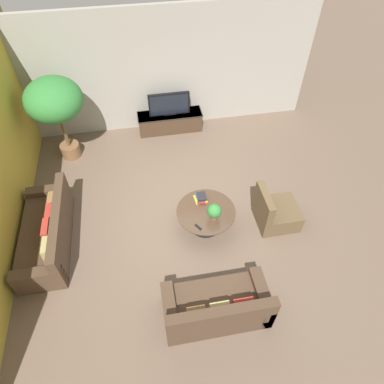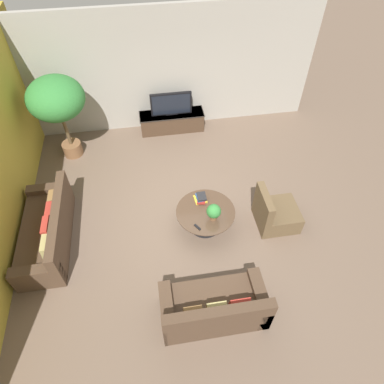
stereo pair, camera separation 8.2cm
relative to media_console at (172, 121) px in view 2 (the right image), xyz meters
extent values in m
plane|color=brown|center=(-0.12, -2.94, -0.26)|extent=(24.00, 24.00, 0.00)
cube|color=#A39E93|center=(-0.12, 0.32, 1.24)|extent=(7.40, 0.12, 3.00)
cube|color=#473323|center=(0.00, 0.00, -0.01)|extent=(1.61, 0.48, 0.49)
cube|color=#2D2823|center=(0.00, 0.00, 0.23)|extent=(1.65, 0.50, 0.02)
cube|color=black|center=(0.00, 0.00, 0.53)|extent=(1.03, 0.08, 0.59)
cube|color=black|center=(0.00, -0.04, 0.53)|extent=(0.94, 0.00, 0.53)
cube|color=black|center=(0.00, 0.00, 0.25)|extent=(0.31, 0.13, 0.02)
cylinder|color=black|center=(0.27, -3.25, -0.25)|extent=(0.63, 0.63, 0.02)
cylinder|color=black|center=(0.27, -3.25, -0.04)|extent=(0.10, 0.10, 0.44)
cylinder|color=#4C3828|center=(0.27, -3.25, 0.19)|extent=(1.15, 1.15, 0.02)
cube|color=#4C3828|center=(-2.81, -3.13, -0.05)|extent=(0.84, 2.11, 0.42)
cube|color=#4C3828|center=(-2.47, -3.13, 0.37)|extent=(0.16, 2.11, 0.42)
cube|color=#4C3828|center=(-2.81, -2.17, 0.01)|extent=(0.84, 0.20, 0.54)
cube|color=#4C3828|center=(-2.81, -4.08, 0.01)|extent=(0.84, 0.20, 0.54)
cube|color=olive|center=(-2.63, -2.56, 0.30)|extent=(0.16, 0.30, 0.28)
cube|color=#B23328|center=(-2.63, -2.94, 0.32)|extent=(0.13, 0.35, 0.32)
cube|color=#B23328|center=(-2.63, -3.31, 0.34)|extent=(0.17, 0.38, 0.36)
cube|color=tan|center=(-2.63, -3.69, 0.32)|extent=(0.14, 0.35, 0.32)
cube|color=#4C3828|center=(0.07, -5.05, -0.05)|extent=(1.70, 0.84, 0.42)
cube|color=#4C3828|center=(0.07, -5.39, 0.37)|extent=(1.70, 0.16, 0.42)
cube|color=#4C3828|center=(0.82, -5.05, 0.01)|extent=(0.20, 0.84, 0.54)
cube|color=#4C3828|center=(-0.68, -5.05, 0.01)|extent=(0.20, 0.84, 0.54)
cube|color=#B23328|center=(0.43, -5.23, 0.31)|extent=(0.32, 0.17, 0.30)
cube|color=tan|center=(0.07, -5.23, 0.30)|extent=(0.30, 0.15, 0.29)
cube|color=olive|center=(-0.30, -5.23, 0.29)|extent=(0.28, 0.15, 0.27)
cube|color=brown|center=(1.71, -3.38, -0.06)|extent=(0.80, 0.76, 0.40)
cube|color=brown|center=(1.38, -3.38, 0.37)|extent=(0.14, 0.76, 0.46)
cylinder|color=brown|center=(-2.51, -0.58, -0.09)|extent=(0.45, 0.45, 0.32)
cylinder|color=brown|center=(-2.51, -0.58, 0.45)|extent=(0.08, 0.08, 0.78)
ellipsoid|color=#337F38|center=(-2.51, -0.58, 1.30)|extent=(1.23, 1.23, 0.92)
cylinder|color=brown|center=(0.38, -3.45, 0.25)|extent=(0.13, 0.13, 0.10)
sphere|color=#337F38|center=(0.38, -3.45, 0.42)|extent=(0.27, 0.27, 0.27)
cube|color=gold|center=(0.22, -2.94, 0.21)|extent=(0.26, 0.27, 0.02)
cube|color=#A32823|center=(0.24, -2.95, 0.24)|extent=(0.21, 0.31, 0.04)
cube|color=#2D4C84|center=(0.22, -2.95, 0.28)|extent=(0.19, 0.23, 0.04)
cube|color=#232326|center=(0.24, -2.96, 0.32)|extent=(0.17, 0.22, 0.03)
cube|color=black|center=(0.05, -3.61, 0.21)|extent=(0.12, 0.16, 0.02)
camera|label=1|loc=(-0.73, -7.30, 5.36)|focal=32.00mm
camera|label=2|loc=(-0.65, -7.31, 5.36)|focal=32.00mm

